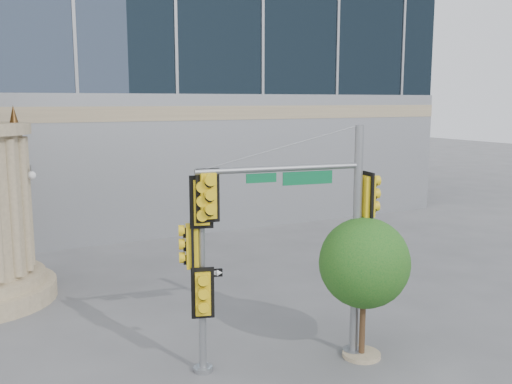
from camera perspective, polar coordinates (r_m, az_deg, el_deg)
name	(u,v)px	position (r m, az deg, el deg)	size (l,w,h in m)	color
main_signal_pole	(319,218)	(12.30, 6.28, -2.65)	(4.01, 0.91, 5.20)	slate
secondary_signal_pole	(200,258)	(11.82, -5.67, -6.56)	(0.74, 0.69, 4.32)	slate
street_tree	(365,266)	(12.91, 10.86, -7.30)	(2.05, 2.00, 3.20)	gray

